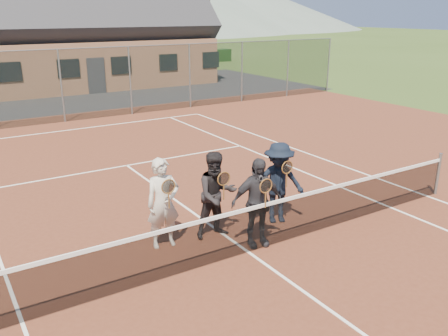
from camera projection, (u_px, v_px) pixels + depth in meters
The scene contains 11 objects.
ground at pixel (33, 99), 25.22m from camera, with size 220.00×220.00×0.00m, color #304719.
court_surface at pixel (248, 253), 9.14m from camera, with size 30.00×30.00×0.02m, color #562819.
hill_east at pixel (209, 0), 111.09m from camera, with size 90.00×90.00×14.00m, color slate.
court_markings at pixel (248, 252), 9.14m from camera, with size 11.03×23.83×0.01m.
tennis_net at pixel (249, 228), 8.98m from camera, with size 11.68×0.08×1.10m.
perimeter_fence at pixel (61, 86), 19.52m from camera, with size 30.07×0.07×3.02m.
clubhouse at pixel (80, 19), 29.20m from camera, with size 15.60×8.20×7.70m.
player_a at pixel (163, 203), 9.15m from camera, with size 0.70×0.53×1.80m.
player_b at pixel (217, 195), 9.56m from camera, with size 0.94×0.76×1.80m.
player_c at pixel (257, 203), 9.18m from camera, with size 1.12×0.66×1.80m.
player_d at pixel (278, 183), 10.23m from camera, with size 1.33×1.07×1.80m.
Camera 1 is at (-4.74, -6.66, 4.44)m, focal length 38.00 mm.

